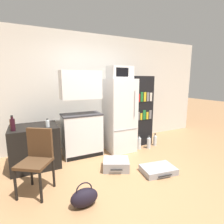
% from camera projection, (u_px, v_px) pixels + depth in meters
% --- Properties ---
extents(ground_plane, '(24.00, 24.00, 0.00)m').
position_uv_depth(ground_plane, '(132.00, 182.00, 2.81)').
color(ground_plane, '#A3754C').
extents(wall_back, '(6.40, 0.10, 2.69)m').
position_uv_depth(wall_back, '(98.00, 91.00, 4.42)').
color(wall_back, silver).
rests_on(wall_back, ground_plane).
extents(side_table, '(0.83, 0.68, 0.78)m').
position_uv_depth(side_table, '(35.00, 146.00, 3.27)').
color(side_table, black).
rests_on(side_table, ground_plane).
extents(kitchen_hutch, '(0.83, 0.47, 1.80)m').
position_uv_depth(kitchen_hutch, '(82.00, 118.00, 3.69)').
color(kitchen_hutch, white).
rests_on(kitchen_hutch, ground_plane).
extents(refrigerator, '(0.61, 0.65, 1.64)m').
position_uv_depth(refrigerator, '(119.00, 115.00, 3.99)').
color(refrigerator, white).
rests_on(refrigerator, ground_plane).
extents(microwave, '(0.50, 0.40, 0.27)m').
position_uv_depth(microwave, '(120.00, 73.00, 3.82)').
color(microwave, silver).
rests_on(microwave, refrigerator).
extents(bookshelf, '(0.53, 0.37, 1.70)m').
position_uv_depth(bookshelf, '(140.00, 111.00, 4.38)').
color(bookshelf, black).
rests_on(bookshelf, ground_plane).
extents(bottle_wine_dark, '(0.08, 0.08, 0.26)m').
position_uv_depth(bottle_wine_dark, '(13.00, 124.00, 2.89)').
color(bottle_wine_dark, black).
rests_on(bottle_wine_dark, side_table).
extents(bottle_amber_beer, '(0.09, 0.09, 0.19)m').
position_uv_depth(bottle_amber_beer, '(12.00, 123.00, 3.08)').
color(bottle_amber_beer, brown).
rests_on(bottle_amber_beer, side_table).
extents(bottle_clear_short, '(0.07, 0.07, 0.15)m').
position_uv_depth(bottle_clear_short, '(48.00, 124.00, 3.13)').
color(bottle_clear_short, silver).
rests_on(bottle_clear_short, side_table).
extents(chair, '(0.55, 0.55, 0.92)m').
position_uv_depth(chair, '(37.00, 155.00, 2.52)').
color(chair, black).
rests_on(chair, ground_plane).
extents(suitcase_large_flat, '(0.58, 0.54, 0.18)m').
position_uv_depth(suitcase_large_flat, '(116.00, 164.00, 3.20)').
color(suitcase_large_flat, '#99999E').
rests_on(suitcase_large_flat, ground_plane).
extents(suitcase_small_flat, '(0.62, 0.47, 0.11)m').
position_uv_depth(suitcase_small_flat, '(158.00, 170.00, 3.08)').
color(suitcase_small_flat, '#99999E').
rests_on(suitcase_small_flat, ground_plane).
extents(handbag, '(0.36, 0.20, 0.33)m').
position_uv_depth(handbag, '(84.00, 197.00, 2.24)').
color(handbag, black).
rests_on(handbag, ground_plane).
extents(water_bottle_front, '(0.09, 0.09, 0.31)m').
position_uv_depth(water_bottle_front, '(149.00, 143.00, 4.17)').
color(water_bottle_front, silver).
rests_on(water_bottle_front, ground_plane).
extents(water_bottle_middle, '(0.08, 0.08, 0.31)m').
position_uv_depth(water_bottle_middle, '(155.00, 140.00, 4.35)').
color(water_bottle_middle, silver).
rests_on(water_bottle_middle, ground_plane).
extents(water_bottle_back, '(0.09, 0.09, 0.34)m').
position_uv_depth(water_bottle_back, '(139.00, 143.00, 4.13)').
color(water_bottle_back, silver).
rests_on(water_bottle_back, ground_plane).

